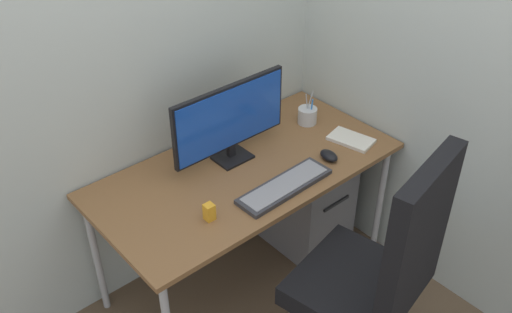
% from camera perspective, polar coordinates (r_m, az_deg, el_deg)
% --- Properties ---
extents(ground_plane, '(8.00, 8.00, 0.00)m').
position_cam_1_polar(ground_plane, '(3.12, -0.89, -11.84)').
color(ground_plane, brown).
extents(wall_back, '(2.97, 0.04, 2.80)m').
position_cam_1_polar(wall_back, '(2.60, -6.94, 15.10)').
color(wall_back, '#B7C1BC').
rests_on(wall_back, ground_plane).
extents(wall_side_right, '(0.04, 2.25, 2.80)m').
position_cam_1_polar(wall_side_right, '(2.70, 14.82, 14.96)').
color(wall_side_right, '#B7C1BC').
rests_on(wall_side_right, ground_plane).
extents(desk, '(1.45, 0.72, 0.72)m').
position_cam_1_polar(desk, '(2.67, -1.02, -2.03)').
color(desk, brown).
rests_on(desk, ground_plane).
extents(office_chair, '(0.63, 0.63, 1.16)m').
position_cam_1_polar(office_chair, '(2.37, 12.27, -11.16)').
color(office_chair, black).
rests_on(office_chair, ground_plane).
extents(filing_cabinet, '(0.37, 0.46, 0.56)m').
position_cam_1_polar(filing_cabinet, '(3.16, 4.83, -4.28)').
color(filing_cabinet, slate).
rests_on(filing_cabinet, ground_plane).
extents(monitor, '(0.62, 0.14, 0.38)m').
position_cam_1_polar(monitor, '(2.59, -2.60, 3.78)').
color(monitor, black).
rests_on(monitor, desk).
extents(keyboard, '(0.48, 0.15, 0.02)m').
position_cam_1_polar(keyboard, '(2.51, 2.91, -2.99)').
color(keyboard, '#333338').
rests_on(keyboard, desk).
extents(mouse, '(0.08, 0.11, 0.04)m').
position_cam_1_polar(mouse, '(2.70, 7.34, 0.09)').
color(mouse, black).
rests_on(mouse, desk).
extents(pen_holder, '(0.10, 0.10, 0.18)m').
position_cam_1_polar(pen_holder, '(2.96, 5.19, 4.14)').
color(pen_holder, silver).
rests_on(pen_holder, desk).
extents(notebook, '(0.17, 0.24, 0.02)m').
position_cam_1_polar(notebook, '(2.86, 9.54, 1.70)').
color(notebook, silver).
rests_on(notebook, desk).
extents(desk_clamp_accessory, '(0.04, 0.04, 0.07)m').
position_cam_1_polar(desk_clamp_accessory, '(2.34, -4.72, -5.58)').
color(desk_clamp_accessory, orange).
rests_on(desk_clamp_accessory, desk).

